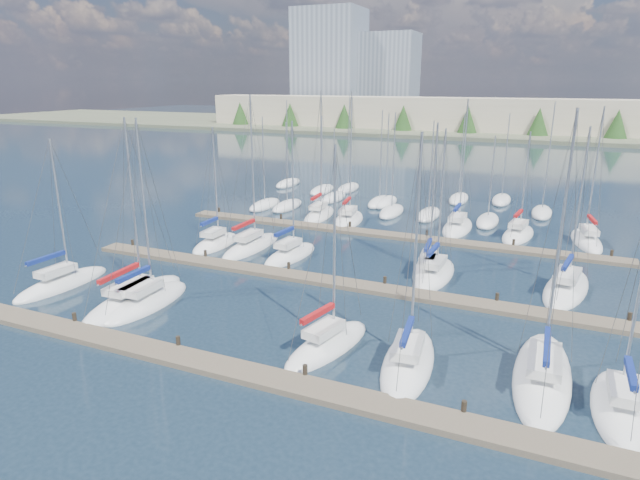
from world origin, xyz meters
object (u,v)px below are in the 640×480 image
at_px(sailboat_f, 542,376).
at_px(sailboat_k, 428,269).
at_px(sailboat_b, 135,299).
at_px(sailboat_p, 457,227).
at_px(sailboat_a, 62,284).
at_px(sailboat_e, 408,362).
at_px(sailboat_m, 566,288).
at_px(sailboat_j, 290,255).
at_px(sailboat_r, 586,241).
at_px(sailboat_i, 251,246).
at_px(sailboat_g, 620,408).
at_px(sailboat_c, 147,302).
at_px(sailboat_l, 434,274).
at_px(sailboat_d, 327,345).
at_px(sailboat_h, 216,243).
at_px(sailboat_o, 348,220).
at_px(sailboat_n, 319,215).
at_px(sailboat_q, 518,235).

xyz_separation_m(sailboat_f, sailboat_k, (-9.01, 13.73, 0.01)).
bearing_deg(sailboat_b, sailboat_p, 55.38).
distance_m(sailboat_a, sailboat_e, 26.78).
distance_m(sailboat_f, sailboat_m, 13.77).
bearing_deg(sailboat_j, sailboat_r, 37.75).
xyz_separation_m(sailboat_i, sailboat_j, (4.42, -0.83, -0.01)).
xyz_separation_m(sailboat_p, sailboat_g, (12.49, -29.32, -0.00)).
relative_size(sailboat_c, sailboat_l, 1.09).
distance_m(sailboat_p, sailboat_k, 13.98).
distance_m(sailboat_d, sailboat_h, 22.45).
xyz_separation_m(sailboat_o, sailboat_c, (-4.84, -26.63, -0.01)).
bearing_deg(sailboat_i, sailboat_c, -89.28).
xyz_separation_m(sailboat_g, sailboat_e, (-10.15, 0.19, -0.00)).
xyz_separation_m(sailboat_r, sailboat_a, (-36.51, -28.10, -0.01)).
height_order(sailboat_o, sailboat_p, sailboat_o).
distance_m(sailboat_a, sailboat_d, 22.03).
height_order(sailboat_n, sailboat_d, sailboat_n).
xyz_separation_m(sailboat_i, sailboat_k, (16.27, 0.33, -0.00)).
bearing_deg(sailboat_a, sailboat_d, -0.06).
height_order(sailboat_p, sailboat_m, sailboat_p).
bearing_deg(sailboat_g, sailboat_k, 129.12).
distance_m(sailboat_g, sailboat_j, 28.13).
bearing_deg(sailboat_m, sailboat_n, 162.34).
xyz_separation_m(sailboat_d, sailboat_h, (-17.33, 14.26, -0.01)).
xyz_separation_m(sailboat_a, sailboat_c, (8.12, -0.14, 0.00)).
bearing_deg(sailboat_d, sailboat_o, 121.09).
distance_m(sailboat_d, sailboat_e, 4.75).
distance_m(sailboat_i, sailboat_h, 3.56).
relative_size(sailboat_b, sailboat_g, 1.08).
bearing_deg(sailboat_n, sailboat_d, -71.12).
height_order(sailboat_p, sailboat_n, sailboat_n).
bearing_deg(sailboat_l, sailboat_e, -81.89).
distance_m(sailboat_n, sailboat_k, 20.02).
bearing_deg(sailboat_l, sailboat_o, 134.33).
bearing_deg(sailboat_j, sailboat_c, -103.49).
bearing_deg(sailboat_l, sailboat_n, 140.72).
bearing_deg(sailboat_o, sailboat_e, -71.44).
height_order(sailboat_b, sailboat_q, sailboat_b).
xyz_separation_m(sailboat_m, sailboat_c, (-26.56, -14.27, 0.01)).
relative_size(sailboat_b, sailboat_l, 1.09).
xyz_separation_m(sailboat_a, sailboat_n, (9.19, 27.10, 0.02)).
height_order(sailboat_o, sailboat_n, sailboat_n).
bearing_deg(sailboat_k, sailboat_g, -56.53).
bearing_deg(sailboat_h, sailboat_o, 55.31).
bearing_deg(sailboat_i, sailboat_o, 70.42).
xyz_separation_m(sailboat_p, sailboat_i, (-16.23, -14.30, 0.01)).
distance_m(sailboat_b, sailboat_e, 19.74).
bearing_deg(sailboat_b, sailboat_l, 33.12).
relative_size(sailboat_r, sailboat_g, 1.08).
distance_m(sailboat_o, sailboat_d, 28.94).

